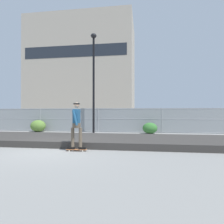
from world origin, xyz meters
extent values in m
plane|color=slate|center=(0.00, 0.00, 0.00)|extent=(120.00, 120.00, 0.00)
cube|color=#33302D|center=(0.00, 2.33, 0.14)|extent=(16.86, 3.79, 0.29)
cube|color=#9E5B33|center=(0.89, 0.09, 0.06)|extent=(0.81, 0.26, 0.02)
cylinder|color=silver|center=(1.14, 0.20, 0.03)|extent=(0.06, 0.03, 0.05)
cylinder|color=silver|center=(1.15, 0.02, 0.03)|extent=(0.06, 0.03, 0.05)
cylinder|color=silver|center=(0.62, 0.16, 0.03)|extent=(0.06, 0.03, 0.05)
cylinder|color=silver|center=(0.63, -0.02, 0.03)|extent=(0.06, 0.03, 0.05)
cube|color=#99999E|center=(1.15, 0.11, 0.05)|extent=(0.06, 0.14, 0.01)
cube|color=#99999E|center=(0.63, 0.07, 0.05)|extent=(0.06, 0.14, 0.01)
cube|color=black|center=(1.11, 0.11, 0.12)|extent=(0.29, 0.12, 0.09)
cube|color=black|center=(0.67, 0.07, 0.12)|extent=(0.29, 0.12, 0.09)
cylinder|color=brown|center=(1.04, 0.10, 0.54)|extent=(0.13, 0.13, 0.75)
cylinder|color=brown|center=(0.73, 0.07, 0.54)|extent=(0.13, 0.13, 0.75)
cube|color=brown|center=(0.89, 0.09, 1.00)|extent=(0.27, 0.36, 0.18)
cube|color=navy|center=(0.89, 0.09, 1.36)|extent=(0.25, 0.40, 0.54)
cylinder|color=navy|center=(0.87, 0.33, 1.30)|extent=(0.24, 0.11, 0.58)
cylinder|color=navy|center=(0.91, -0.16, 1.30)|extent=(0.24, 0.11, 0.58)
sphere|color=tan|center=(0.89, 0.09, 1.79)|extent=(0.21, 0.21, 0.21)
cylinder|color=black|center=(0.89, 0.09, 1.84)|extent=(0.24, 0.24, 0.05)
cylinder|color=gray|center=(-4.86, 7.86, 0.93)|extent=(0.06, 0.06, 1.85)
cylinder|color=gray|center=(0.00, 7.86, 0.93)|extent=(0.06, 0.06, 1.85)
cylinder|color=gray|center=(4.86, 7.86, 0.93)|extent=(0.06, 0.06, 1.85)
cylinder|color=gray|center=(0.00, 7.86, 1.81)|extent=(19.43, 0.04, 0.04)
cylinder|color=gray|center=(0.00, 7.86, 1.02)|extent=(19.43, 0.04, 0.04)
cylinder|color=gray|center=(0.00, 7.86, 0.06)|extent=(19.43, 0.04, 0.04)
cube|color=gray|center=(0.00, 7.86, 0.93)|extent=(19.43, 0.01, 1.85)
cylinder|color=black|center=(-0.18, 7.15, 3.55)|extent=(0.16, 0.16, 7.09)
ellipsoid|color=black|center=(-0.18, 7.15, 7.27)|extent=(0.44, 0.44, 0.36)
cube|color=navy|center=(-5.68, 11.29, 0.67)|extent=(4.44, 1.90, 0.70)
cube|color=#23282D|center=(-5.88, 11.28, 1.34)|extent=(2.24, 1.65, 0.64)
cylinder|color=black|center=(-4.33, 12.17, 0.32)|extent=(0.65, 0.25, 0.64)
cylinder|color=black|center=(-4.29, 10.46, 0.32)|extent=(0.65, 0.25, 0.64)
cylinder|color=black|center=(-7.06, 12.11, 0.32)|extent=(0.65, 0.25, 0.64)
cylinder|color=black|center=(-7.02, 10.40, 0.32)|extent=(0.65, 0.25, 0.64)
cube|color=maroon|center=(1.13, 11.24, 0.67)|extent=(4.50, 2.06, 0.70)
cube|color=#23282D|center=(0.93, 11.23, 1.34)|extent=(2.29, 1.73, 0.64)
cylinder|color=black|center=(2.44, 12.17, 0.32)|extent=(0.65, 0.28, 0.64)
cylinder|color=black|center=(2.54, 10.47, 0.32)|extent=(0.65, 0.28, 0.64)
cylinder|color=black|center=(-0.28, 12.01, 0.32)|extent=(0.65, 0.28, 0.64)
cylinder|color=black|center=(-0.18, 10.31, 0.32)|extent=(0.65, 0.28, 0.64)
cube|color=#474C54|center=(7.86, 11.57, 0.67)|extent=(4.43, 1.87, 0.70)
cube|color=#23282D|center=(7.66, 11.57, 1.34)|extent=(2.23, 1.64, 0.64)
cylinder|color=black|center=(9.24, 12.40, 0.32)|extent=(0.64, 0.25, 0.64)
cylinder|color=black|center=(9.21, 10.69, 0.32)|extent=(0.64, 0.25, 0.64)
cylinder|color=black|center=(6.51, 12.44, 0.32)|extent=(0.64, 0.25, 0.64)
cylinder|color=black|center=(6.48, 10.73, 0.32)|extent=(0.64, 0.25, 0.64)
cube|color=#9E9384|center=(-10.82, 40.47, 11.74)|extent=(24.34, 15.01, 23.47)
cube|color=#1E232B|center=(-10.82, 32.94, 14.55)|extent=(22.39, 0.04, 2.50)
ellipsoid|color=#567A33|center=(-4.68, 7.23, 0.46)|extent=(1.20, 0.98, 0.93)
ellipsoid|color=#336B2D|center=(3.97, 7.03, 0.40)|extent=(1.03, 0.84, 0.80)
camera|label=1|loc=(3.41, -7.38, 1.49)|focal=31.96mm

